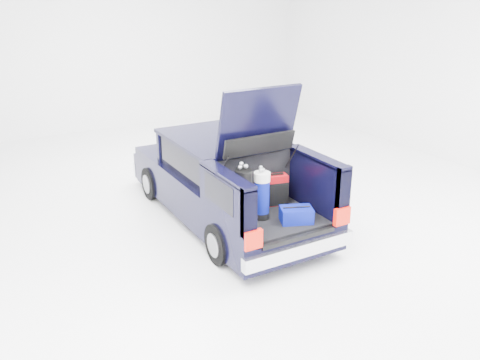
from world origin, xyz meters
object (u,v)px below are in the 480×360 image
car (223,180)px  blue_golf_bag (262,195)px  black_golf_bag (243,195)px  blue_duffel (296,215)px  red_suitcase (277,190)px

car → blue_golf_bag: car is taller
black_golf_bag → blue_duffel: size_ratio=1.64×
car → black_golf_bag: car is taller
blue_golf_bag → red_suitcase: bearing=12.7°
red_suitcase → black_golf_bag: 0.82m
blue_duffel → red_suitcase: bearing=102.6°
blue_duffel → black_golf_bag: bearing=169.5°
red_suitcase → blue_golf_bag: size_ratio=0.64×
blue_golf_bag → blue_duffel: bearing=-65.2°
car → black_golf_bag: 1.57m
car → black_golf_bag: (-0.44, -1.47, 0.32)m
black_golf_bag → blue_duffel: 0.82m
black_golf_bag → blue_golf_bag: bearing=-25.9°
black_golf_bag → blue_golf_bag: 0.29m
car → blue_duffel: car is taller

